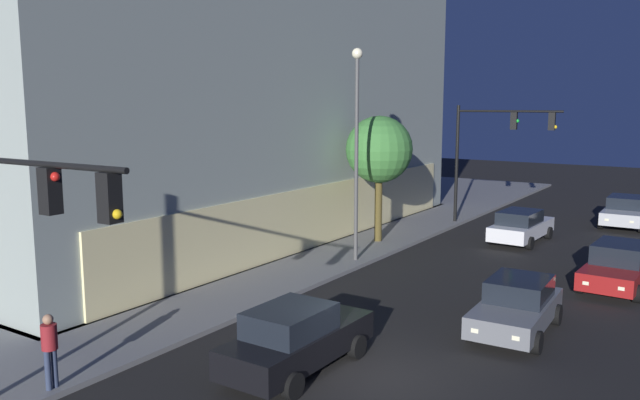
{
  "coord_description": "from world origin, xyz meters",
  "views": [
    {
      "loc": [
        -13.16,
        -6.96,
        6.67
      ],
      "look_at": [
        5.31,
        5.18,
        3.3
      ],
      "focal_mm": 35.86,
      "sensor_mm": 36.0,
      "label": 1
    }
  ],
  "objects_px": {
    "modern_building": "(107,50)",
    "car_white": "(521,226)",
    "traffic_light_near_corner": "(28,225)",
    "sidewalk_tree": "(379,150)",
    "street_lamp_sidewalk": "(357,131)",
    "car_grey": "(517,306)",
    "traffic_light_far_corner": "(495,139)",
    "car_red": "(618,266)",
    "pedestrian_waiting": "(50,344)",
    "car_black": "(296,338)",
    "car_silver": "(625,211)"
  },
  "relations": [
    {
      "from": "pedestrian_waiting",
      "to": "sidewalk_tree",
      "type": "bearing_deg",
      "value": 4.0
    },
    {
      "from": "pedestrian_waiting",
      "to": "car_red",
      "type": "bearing_deg",
      "value": -29.81
    },
    {
      "from": "car_black",
      "to": "traffic_light_near_corner",
      "type": "bearing_deg",
      "value": 152.36
    },
    {
      "from": "pedestrian_waiting",
      "to": "car_white",
      "type": "height_order",
      "value": "pedestrian_waiting"
    },
    {
      "from": "traffic_light_near_corner",
      "to": "sidewalk_tree",
      "type": "distance_m",
      "value": 19.43
    },
    {
      "from": "car_red",
      "to": "traffic_light_near_corner",
      "type": "bearing_deg",
      "value": 154.69
    },
    {
      "from": "car_grey",
      "to": "car_black",
      "type": "bearing_deg",
      "value": 146.52
    },
    {
      "from": "street_lamp_sidewalk",
      "to": "modern_building",
      "type": "bearing_deg",
      "value": 84.68
    },
    {
      "from": "car_grey",
      "to": "car_white",
      "type": "bearing_deg",
      "value": 15.46
    },
    {
      "from": "modern_building",
      "to": "car_white",
      "type": "height_order",
      "value": "modern_building"
    },
    {
      "from": "car_black",
      "to": "car_white",
      "type": "bearing_deg",
      "value": -1.26
    },
    {
      "from": "street_lamp_sidewalk",
      "to": "car_black",
      "type": "xyz_separation_m",
      "value": [
        -10.22,
        -4.21,
        -4.7
      ]
    },
    {
      "from": "sidewalk_tree",
      "to": "car_black",
      "type": "xyz_separation_m",
      "value": [
        -14.03,
        -5.19,
        -3.64
      ]
    },
    {
      "from": "street_lamp_sidewalk",
      "to": "car_black",
      "type": "height_order",
      "value": "street_lamp_sidewalk"
    },
    {
      "from": "car_white",
      "to": "car_black",
      "type": "bearing_deg",
      "value": 178.74
    },
    {
      "from": "modern_building",
      "to": "car_red",
      "type": "xyz_separation_m",
      "value": [
        0.51,
        -27.08,
        -8.82
      ]
    },
    {
      "from": "street_lamp_sidewalk",
      "to": "car_grey",
      "type": "distance_m",
      "value": 10.33
    },
    {
      "from": "car_black",
      "to": "car_grey",
      "type": "height_order",
      "value": "car_black"
    },
    {
      "from": "sidewalk_tree",
      "to": "car_grey",
      "type": "relative_size",
      "value": 1.36
    },
    {
      "from": "car_grey",
      "to": "traffic_light_near_corner",
      "type": "bearing_deg",
      "value": 149.22
    },
    {
      "from": "sidewalk_tree",
      "to": "pedestrian_waiting",
      "type": "bearing_deg",
      "value": -176.0
    },
    {
      "from": "modern_building",
      "to": "car_grey",
      "type": "bearing_deg",
      "value": -103.44
    },
    {
      "from": "modern_building",
      "to": "sidewalk_tree",
      "type": "relative_size",
      "value": 4.95
    },
    {
      "from": "traffic_light_far_corner",
      "to": "traffic_light_near_corner",
      "type": "bearing_deg",
      "value": 178.37
    },
    {
      "from": "sidewalk_tree",
      "to": "traffic_light_near_corner",
      "type": "bearing_deg",
      "value": -172.79
    },
    {
      "from": "traffic_light_far_corner",
      "to": "pedestrian_waiting",
      "type": "bearing_deg",
      "value": 175.67
    },
    {
      "from": "traffic_light_near_corner",
      "to": "sidewalk_tree",
      "type": "height_order",
      "value": "sidewalk_tree"
    },
    {
      "from": "sidewalk_tree",
      "to": "car_white",
      "type": "height_order",
      "value": "sidewalk_tree"
    },
    {
      "from": "car_grey",
      "to": "car_silver",
      "type": "distance_m",
      "value": 19.58
    },
    {
      "from": "modern_building",
      "to": "pedestrian_waiting",
      "type": "xyz_separation_m",
      "value": [
        -16.04,
        -17.6,
        -8.42
      ]
    },
    {
      "from": "traffic_light_near_corner",
      "to": "car_silver",
      "type": "xyz_separation_m",
      "value": [
        30.61,
        -6.73,
        -3.45
      ]
    },
    {
      "from": "traffic_light_far_corner",
      "to": "car_grey",
      "type": "height_order",
      "value": "traffic_light_far_corner"
    },
    {
      "from": "traffic_light_near_corner",
      "to": "traffic_light_far_corner",
      "type": "bearing_deg",
      "value": -1.63
    },
    {
      "from": "traffic_light_near_corner",
      "to": "car_white",
      "type": "xyz_separation_m",
      "value": [
        23.38,
        -3.15,
        -3.49
      ]
    },
    {
      "from": "car_grey",
      "to": "car_red",
      "type": "bearing_deg",
      "value": -14.91
    },
    {
      "from": "car_black",
      "to": "car_silver",
      "type": "relative_size",
      "value": 0.97
    },
    {
      "from": "modern_building",
      "to": "street_lamp_sidewalk",
      "type": "relative_size",
      "value": 3.38
    },
    {
      "from": "sidewalk_tree",
      "to": "car_silver",
      "type": "distance_m",
      "value": 15.03
    },
    {
      "from": "traffic_light_near_corner",
      "to": "street_lamp_sidewalk",
      "type": "relative_size",
      "value": 0.68
    },
    {
      "from": "sidewalk_tree",
      "to": "modern_building",
      "type": "bearing_deg",
      "value": 97.67
    },
    {
      "from": "car_grey",
      "to": "car_silver",
      "type": "height_order",
      "value": "car_silver"
    },
    {
      "from": "traffic_light_far_corner",
      "to": "sidewalk_tree",
      "type": "relative_size",
      "value": 1.08
    },
    {
      "from": "traffic_light_near_corner",
      "to": "car_grey",
      "type": "bearing_deg",
      "value": -30.78
    },
    {
      "from": "street_lamp_sidewalk",
      "to": "pedestrian_waiting",
      "type": "distance_m",
      "value": 15.07
    },
    {
      "from": "car_red",
      "to": "modern_building",
      "type": "bearing_deg",
      "value": 91.07
    },
    {
      "from": "pedestrian_waiting",
      "to": "car_grey",
      "type": "height_order",
      "value": "pedestrian_waiting"
    },
    {
      "from": "pedestrian_waiting",
      "to": "car_grey",
      "type": "bearing_deg",
      "value": -37.76
    },
    {
      "from": "traffic_light_near_corner",
      "to": "sidewalk_tree",
      "type": "xyz_separation_m",
      "value": [
        19.28,
        2.44,
        0.19
      ]
    },
    {
      "from": "traffic_light_near_corner",
      "to": "car_red",
      "type": "height_order",
      "value": "traffic_light_near_corner"
    },
    {
      "from": "car_grey",
      "to": "traffic_light_far_corner",
      "type": "bearing_deg",
      "value": 20.81
    }
  ]
}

